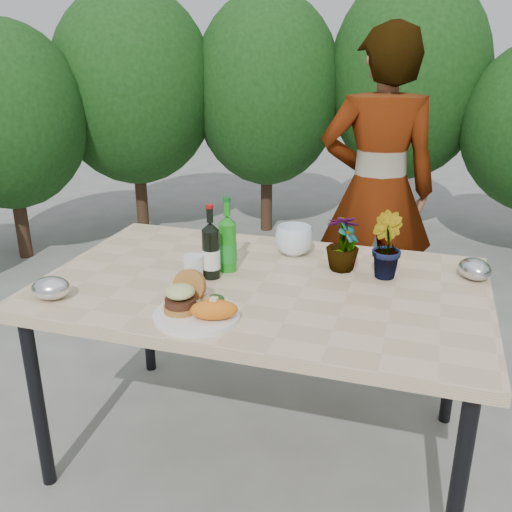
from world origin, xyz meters
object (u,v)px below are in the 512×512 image
(dinner_plate, at_px, (197,315))
(person, at_px, (377,191))
(wine_bottle, at_px, (211,251))
(patio_table, at_px, (262,296))

(dinner_plate, distance_m, person, 1.53)
(wine_bottle, height_order, person, person)
(patio_table, relative_size, person, 0.96)
(person, bearing_deg, patio_table, 62.79)
(dinner_plate, bearing_deg, person, 74.44)
(patio_table, bearing_deg, dinner_plate, -109.37)
(dinner_plate, height_order, person, person)
(wine_bottle, bearing_deg, person, 81.76)
(patio_table, height_order, dinner_plate, dinner_plate)
(dinner_plate, xyz_separation_m, person, (0.41, 1.47, 0.08))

